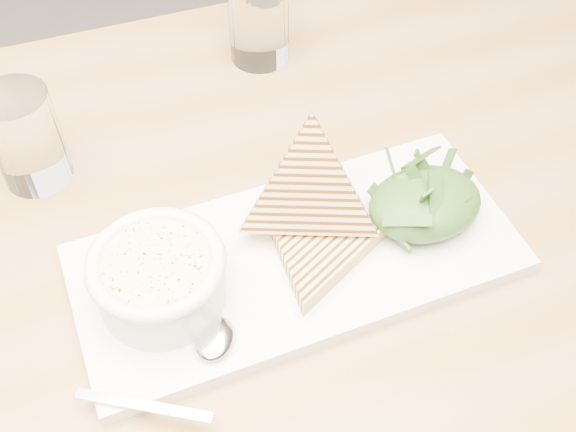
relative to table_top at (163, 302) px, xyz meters
name	(u,v)px	position (x,y,z in m)	size (l,w,h in m)	color
table_top	(163,302)	(0.00, 0.00, 0.00)	(1.29, 0.86, 0.04)	olive
table_leg_br	(430,148)	(0.59, 0.38, -0.37)	(0.06, 0.06, 0.71)	olive
platter	(297,259)	(0.13, -0.02, 0.03)	(0.42, 0.19, 0.02)	white
soup_bowl	(160,283)	(0.00, -0.02, 0.06)	(0.11, 0.11, 0.05)	white
soup	(156,264)	(0.00, -0.02, 0.09)	(0.10, 0.10, 0.01)	beige
bowl_rim	(156,263)	(0.00, -0.02, 0.09)	(0.12, 0.12, 0.01)	white
sandwich_flat	(319,244)	(0.15, -0.03, 0.05)	(0.15, 0.15, 0.02)	tan
sandwich_lean	(310,193)	(0.15, 0.00, 0.09)	(0.15, 0.15, 0.08)	tan
salad_base	(425,203)	(0.26, -0.03, 0.06)	(0.11, 0.09, 0.04)	black
arugula_pile	(426,200)	(0.26, -0.03, 0.06)	(0.11, 0.10, 0.05)	#446929
spoon_bowl	(214,338)	(0.03, -0.08, 0.04)	(0.03, 0.05, 0.01)	silver
spoon_handle	(143,405)	(-0.05, -0.12, 0.04)	(0.11, 0.01, 0.00)	silver
glass_near	(26,138)	(-0.07, 0.20, 0.07)	(0.07, 0.07, 0.11)	white
glass_far	(259,18)	(0.22, 0.29, 0.08)	(0.07, 0.07, 0.11)	white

